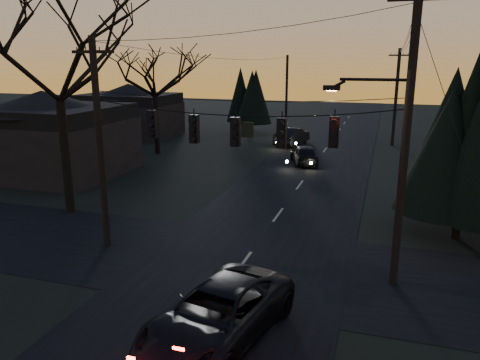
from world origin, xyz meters
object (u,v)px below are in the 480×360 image
(evergreen_right, at_px, (468,134))
(utility_pole_far_r, at_px, (392,146))
(utility_pole_right, at_px, (393,283))
(utility_pole_left, at_px, (108,245))
(sedan_oncoming_a, at_px, (304,154))
(utility_pole_far_l, at_px, (286,128))
(suv_near, at_px, (219,314))
(sedan_oncoming_b, at_px, (292,136))
(bare_tree_left, at_px, (55,53))

(evergreen_right, bearing_deg, utility_pole_far_r, 96.64)
(utility_pole_right, height_order, utility_pole_far_r, utility_pole_right)
(utility_pole_left, bearing_deg, sedan_oncoming_a, 73.93)
(evergreen_right, bearing_deg, utility_pole_far_l, 114.75)
(evergreen_right, bearing_deg, suv_near, -125.52)
(evergreen_right, height_order, sedan_oncoming_b, evergreen_right)
(utility_pole_right, xyz_separation_m, bare_tree_left, (-15.81, 3.31, 7.92))
(suv_near, bearing_deg, utility_pole_right, 59.10)
(bare_tree_left, height_order, sedan_oncoming_a, bare_tree_left)
(evergreen_right, distance_m, suv_near, 13.20)
(utility_pole_right, distance_m, utility_pole_far_l, 37.79)
(utility_pole_left, bearing_deg, sedan_oncoming_b, 83.74)
(utility_pole_far_r, xyz_separation_m, sedan_oncoming_b, (-8.70, -2.49, 0.80))
(utility_pole_left, height_order, evergreen_right, evergreen_right)
(evergreen_right, relative_size, suv_near, 1.46)
(bare_tree_left, distance_m, sedan_oncoming_b, 24.38)
(utility_pole_right, height_order, evergreen_right, evergreen_right)
(bare_tree_left, relative_size, suv_near, 2.06)
(suv_near, distance_m, sedan_oncoming_a, 23.06)
(evergreen_right, xyz_separation_m, sedan_oncoming_b, (-11.34, 20.18, -3.80))
(evergreen_right, bearing_deg, sedan_oncoming_b, 119.33)
(utility_pole_right, bearing_deg, utility_pole_left, 180.00)
(utility_pole_right, relative_size, utility_pole_far_l, 1.25)
(utility_pole_right, distance_m, sedan_oncoming_b, 26.97)
(suv_near, xyz_separation_m, sedan_oncoming_a, (-1.60, 23.01, -0.04))
(utility_pole_far_l, height_order, sedan_oncoming_a, utility_pole_far_l)
(sedan_oncoming_a, bearing_deg, evergreen_right, 106.80)
(bare_tree_left, relative_size, sedan_oncoming_b, 2.34)
(utility_pole_right, bearing_deg, utility_pole_far_r, 90.00)
(evergreen_right, bearing_deg, sedan_oncoming_a, 125.09)
(utility_pole_left, distance_m, evergreen_right, 15.79)
(utility_pole_right, bearing_deg, bare_tree_left, 168.19)
(utility_pole_right, bearing_deg, suv_near, -133.51)
(utility_pole_left, distance_m, utility_pole_far_r, 30.27)
(utility_pole_far_l, distance_m, evergreen_right, 34.08)
(suv_near, distance_m, sedan_oncoming_b, 30.73)
(utility_pole_far_l, relative_size, suv_near, 1.45)
(utility_pole_left, relative_size, utility_pole_far_r, 1.00)
(utility_pole_far_r, relative_size, sedan_oncoming_a, 2.00)
(suv_near, relative_size, sedan_oncoming_b, 1.14)
(utility_pole_right, xyz_separation_m, sedan_oncoming_b, (-8.70, 25.51, 0.80))
(bare_tree_left, bearing_deg, sedan_oncoming_b, 72.25)
(utility_pole_far_r, distance_m, evergreen_right, 23.28)
(suv_near, height_order, sedan_oncoming_b, sedan_oncoming_b)
(bare_tree_left, bearing_deg, evergreen_right, 6.26)
(utility_pole_right, bearing_deg, sedan_oncoming_a, 109.23)
(utility_pole_right, height_order, utility_pole_left, utility_pole_right)
(evergreen_right, xyz_separation_m, sedan_oncoming_a, (-8.94, 12.73, -3.87))
(utility_pole_far_r, relative_size, suv_near, 1.55)
(sedan_oncoming_b, bearing_deg, utility_pole_right, 119.81)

